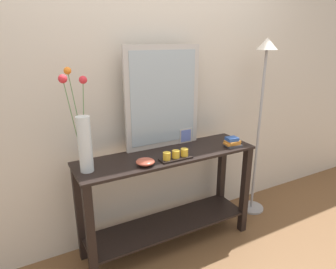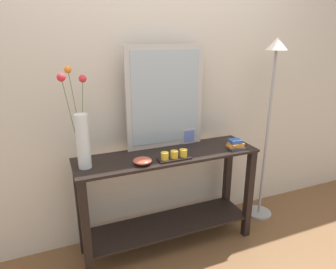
# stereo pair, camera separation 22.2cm
# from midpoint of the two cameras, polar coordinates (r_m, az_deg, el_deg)

# --- Properties ---
(ground_plane) EXTENTS (7.00, 6.00, 0.02)m
(ground_plane) POSITION_cam_midpoint_polar(r_m,az_deg,el_deg) (2.69, -2.52, -20.20)
(ground_plane) COLOR brown
(wall_back) EXTENTS (6.40, 0.08, 2.70)m
(wall_back) POSITION_cam_midpoint_polar(r_m,az_deg,el_deg) (2.42, -6.37, 10.76)
(wall_back) COLOR beige
(wall_back) RESTS_ON ground
(console_table) EXTENTS (1.41, 0.40, 0.81)m
(console_table) POSITION_cam_midpoint_polar(r_m,az_deg,el_deg) (2.41, -2.68, -10.94)
(console_table) COLOR black
(console_table) RESTS_ON ground
(mirror_leaning) EXTENTS (0.63, 0.03, 0.80)m
(mirror_leaning) POSITION_cam_midpoint_polar(r_m,az_deg,el_deg) (2.32, -3.70, 7.00)
(mirror_leaning) COLOR #B7B2AD
(mirror_leaning) RESTS_ON console_table
(tall_vase_left) EXTENTS (0.19, 0.19, 0.67)m
(tall_vase_left) POSITION_cam_midpoint_polar(r_m,az_deg,el_deg) (2.01, -18.99, -0.48)
(tall_vase_left) COLOR silver
(tall_vase_left) RESTS_ON console_table
(candle_tray) EXTENTS (0.24, 0.09, 0.07)m
(candle_tray) POSITION_cam_midpoint_polar(r_m,az_deg,el_deg) (2.16, -1.46, -4.13)
(candle_tray) COLOR black
(candle_tray) RESTS_ON console_table
(picture_frame_small) EXTENTS (0.12, 0.01, 0.12)m
(picture_frame_small) POSITION_cam_midpoint_polar(r_m,az_deg,el_deg) (2.49, 0.86, -0.23)
(picture_frame_small) COLOR #B7B2AD
(picture_frame_small) RESTS_ON console_table
(decorative_bowl) EXTENTS (0.13, 0.13, 0.04)m
(decorative_bowl) POSITION_cam_midpoint_polar(r_m,az_deg,el_deg) (2.08, -7.43, -5.26)
(decorative_bowl) COLOR #B24C38
(decorative_bowl) RESTS_ON console_table
(book_stack) EXTENTS (0.14, 0.10, 0.08)m
(book_stack) POSITION_cam_midpoint_polar(r_m,az_deg,el_deg) (2.44, 9.74, -1.55)
(book_stack) COLOR #424247
(book_stack) RESTS_ON console_table
(floor_lamp) EXTENTS (0.24, 0.24, 1.66)m
(floor_lamp) POSITION_cam_midpoint_polar(r_m,az_deg,el_deg) (2.79, 15.38, 6.41)
(floor_lamp) COLOR #9E9EA3
(floor_lamp) RESTS_ON ground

